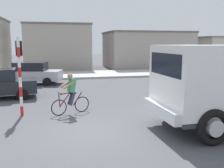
# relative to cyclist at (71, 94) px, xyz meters

# --- Properties ---
(ground_plane) EXTENTS (120.00, 120.00, 0.00)m
(ground_plane) POSITION_rel_cyclist_xyz_m (0.59, -2.42, -0.86)
(ground_plane) COLOR #4C4C51
(sidewalk_far) EXTENTS (80.00, 5.00, 0.16)m
(sidewalk_far) POSITION_rel_cyclist_xyz_m (0.59, 12.85, -0.78)
(sidewalk_far) COLOR #ADADA8
(sidewalk_far) RESTS_ON ground
(cyclist) EXTENTS (1.63, 0.74, 1.72)m
(cyclist) POSITION_rel_cyclist_xyz_m (0.00, 0.00, 0.00)
(cyclist) COLOR black
(cyclist) RESTS_ON ground
(traffic_light_pole) EXTENTS (0.24, 0.43, 3.20)m
(traffic_light_pole) POSITION_rel_cyclist_xyz_m (-2.00, 0.23, 1.20)
(traffic_light_pole) COLOR red
(traffic_light_pole) RESTS_ON ground
(car_far_side) EXTENTS (4.29, 2.59, 1.60)m
(car_far_side) POSITION_rel_cyclist_xyz_m (-2.24, 8.54, -0.05)
(car_far_side) COLOR #B7B7BC
(car_far_side) RESTS_ON ground
(building_mid_block) EXTENTS (7.23, 6.69, 5.07)m
(building_mid_block) POSITION_rel_cyclist_xyz_m (-0.23, 20.01, 1.68)
(building_mid_block) COLOR #9E9389
(building_mid_block) RESTS_ON ground
(building_corner_right) EXTENTS (9.91, 7.23, 4.31)m
(building_corner_right) POSITION_rel_cyclist_xyz_m (10.44, 19.55, 1.29)
(building_corner_right) COLOR #9E9389
(building_corner_right) RESTS_ON ground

